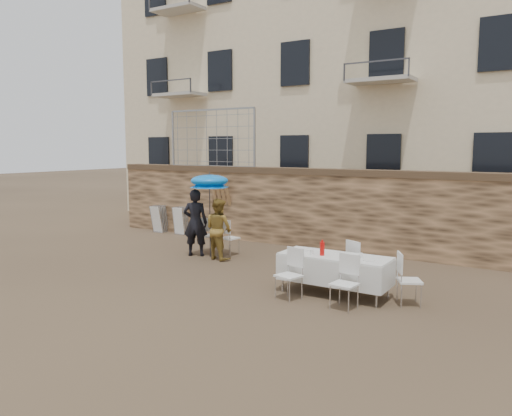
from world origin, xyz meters
The scene contains 18 objects.
ground centered at (0.00, 0.00, 0.00)m, with size 80.00×80.00×0.00m, color brown.
stone_wall centered at (0.00, 5.00, 1.10)m, with size 13.00×0.50×2.20m, color brown.
apartment_building centered at (0.00, 12.00, 7.50)m, with size 20.00×8.00×15.00m, color beige.
chain_link_fence centered at (-3.00, 5.00, 3.10)m, with size 3.20×0.06×1.80m, color gray, non-canonical shape.
man_suit centered at (-1.54, 2.32, 0.88)m, with size 0.64×0.42×1.76m, color black.
woman_dress centered at (-0.79, 2.32, 0.78)m, with size 0.75×0.59×1.55m, color gold.
umbrella centered at (-1.14, 2.42, 1.92)m, with size 1.01×1.01×2.03m.
couple_chair_left centered at (-1.54, 2.87, 0.48)m, with size 0.48×0.48×0.96m, color white, non-canonical shape.
couple_chair_right centered at (-0.84, 2.87, 0.48)m, with size 0.48×0.48×0.96m, color white, non-canonical shape.
banquet_table centered at (2.93, 1.01, 0.73)m, with size 2.10×0.85×0.78m.
soda_bottle centered at (2.73, 0.86, 0.91)m, with size 0.09×0.09×0.26m, color red.
table_chair_front_left centered at (2.33, 0.26, 0.48)m, with size 0.48×0.48×0.96m, color white, non-canonical shape.
table_chair_front_right centered at (3.43, 0.26, 0.48)m, with size 0.48×0.48×0.96m, color white, non-canonical shape.
table_chair_back centered at (3.13, 1.81, 0.48)m, with size 0.48×0.48×0.96m, color white, non-canonical shape.
table_chair_side centered at (4.33, 1.11, 0.48)m, with size 0.48×0.48×0.96m, color white, non-canonical shape.
chair_stack_left centered at (-4.88, 4.71, 0.46)m, with size 0.46×0.47×0.92m, color white, non-canonical shape.
chair_stack_right centered at (-3.98, 4.71, 0.46)m, with size 0.46×0.40×0.92m, color white, non-canonical shape.
wood_planks centered at (-2.38, 4.78, 1.00)m, with size 0.70×0.20×2.00m, color #A37749, non-canonical shape.
Camera 1 is at (6.60, -7.74, 2.83)m, focal length 35.00 mm.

